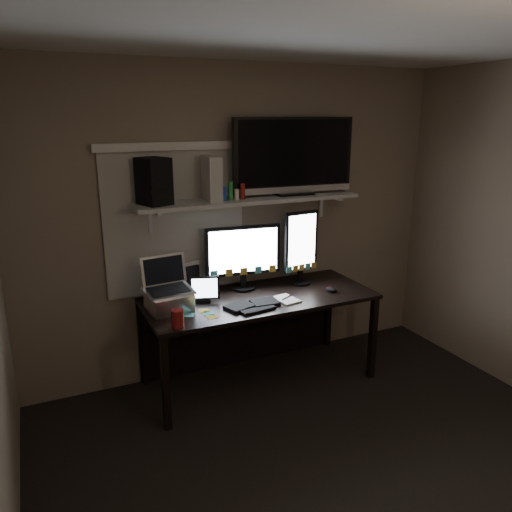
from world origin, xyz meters
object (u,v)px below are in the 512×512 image
tablet (204,289)px  tv (294,156)px  desk (253,312)px  mouse (331,290)px  game_console (211,178)px  monitor_portrait (301,248)px  monitor_landscape (243,257)px  keyboard (252,305)px  speaker (154,181)px  cup (178,319)px  laptop (168,286)px

tablet → tv: 1.27m
desk → tablet: 0.52m
mouse → game_console: size_ratio=0.31×
monitor_portrait → tv: tv is taller
monitor_landscape → keyboard: 0.47m
monitor_landscape → game_console: bearing=-174.1°
monitor_landscape → monitor_portrait: (0.49, -0.07, 0.04)m
mouse → tv: (-0.18, 0.35, 1.04)m
monitor_landscape → speaker: (-0.69, -0.01, 0.65)m
speaker → tv: bearing=-20.1°
tv → cup: bearing=-152.9°
tablet → monitor_portrait: bearing=22.7°
game_console → tablet: bearing=-126.7°
desk → monitor_portrait: 0.66m
monitor_landscape → tablet: size_ratio=2.67×
monitor_portrait → keyboard: bearing=-158.2°
mouse → tv: bearing=98.5°
mouse → game_console: bearing=138.8°
desk → laptop: 0.82m
speaker → mouse: bearing=-34.9°
tablet → speaker: 0.88m
tablet → tv: bearing=27.2°
tablet → cup: (-0.31, -0.38, -0.04)m
monitor_landscape → speaker: speaker is taller
laptop → cup: bearing=-101.1°
monitor_landscape → monitor_portrait: size_ratio=0.98×
monitor_landscape → tablet: 0.45m
monitor_portrait → laptop: size_ratio=1.65×
mouse → laptop: (-1.29, 0.15, 0.17)m
keyboard → tablet: (-0.30, 0.24, 0.09)m
desk → monitor_portrait: size_ratio=2.87×
mouse → laptop: size_ratio=0.27×
tablet → game_console: 0.84m
tablet → speaker: bearing=173.6°
monitor_portrait → game_console: (-0.75, 0.08, 0.60)m
game_console → speaker: bearing=-174.3°
desk → game_console: (-0.31, 0.10, 1.09)m
tablet → laptop: laptop is taller
monitor_portrait → keyboard: size_ratio=1.52×
tv → monitor_landscape: bearing=-178.4°
monitor_portrait → tv: bearing=123.7°
mouse → game_console: game_console is taller
mouse → tablet: bearing=149.3°
laptop → speaker: (-0.02, 0.20, 0.73)m
cup → speaker: (0.01, 0.51, 0.86)m
desk → monitor_landscape: (-0.05, 0.10, 0.45)m
monitor_landscape → cup: (-0.70, -0.52, -0.21)m
laptop → tablet: bearing=5.9°
tv → tablet: bearing=-167.8°
monitor_landscape → tablet: monitor_landscape is taller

